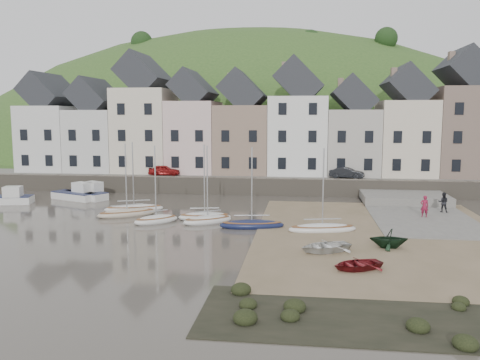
# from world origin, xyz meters

# --- Properties ---
(ground) EXTENTS (160.00, 160.00, 0.00)m
(ground) POSITION_xyz_m (0.00, 0.00, 0.00)
(ground) COLOR #4B443B
(ground) RESTS_ON ground
(quay_land) EXTENTS (90.00, 30.00, 1.50)m
(quay_land) POSITION_xyz_m (0.00, 32.00, 0.75)
(quay_land) COLOR #335522
(quay_land) RESTS_ON ground
(quay_street) EXTENTS (70.00, 7.00, 0.10)m
(quay_street) POSITION_xyz_m (0.00, 20.50, 1.55)
(quay_street) COLOR slate
(quay_street) RESTS_ON quay_land
(seawall) EXTENTS (70.00, 1.20, 1.80)m
(seawall) POSITION_xyz_m (0.00, 17.00, 0.90)
(seawall) COLOR slate
(seawall) RESTS_ON ground
(beach) EXTENTS (18.00, 26.00, 0.06)m
(beach) POSITION_xyz_m (11.00, 0.00, 0.03)
(beach) COLOR brown
(beach) RESTS_ON ground
(slipway) EXTENTS (8.00, 18.00, 0.12)m
(slipway) POSITION_xyz_m (15.00, 8.00, 0.06)
(slipway) COLOR slate
(slipway) RESTS_ON ground
(hillside) EXTENTS (134.40, 84.00, 84.00)m
(hillside) POSITION_xyz_m (-5.00, 60.00, -17.99)
(hillside) COLOR #335522
(hillside) RESTS_ON ground
(townhouse_terrace) EXTENTS (61.05, 8.00, 13.93)m
(townhouse_terrace) POSITION_xyz_m (1.76, 24.00, 7.32)
(townhouse_terrace) COLOR silver
(townhouse_terrace) RESTS_ON quay_land
(sailboat_0) EXTENTS (5.35, 3.23, 6.32)m
(sailboat_0) POSITION_xyz_m (-9.52, 6.48, 0.26)
(sailboat_0) COLOR silver
(sailboat_0) RESTS_ON ground
(sailboat_1) EXTENTS (3.75, 3.53, 6.32)m
(sailboat_1) POSITION_xyz_m (-6.17, 2.05, 0.27)
(sailboat_1) COLOR silver
(sailboat_1) RESTS_ON ground
(sailboat_2) EXTENTS (5.00, 4.01, 6.32)m
(sailboat_2) POSITION_xyz_m (-9.38, 4.32, 0.26)
(sailboat_2) COLOR #C3B49C
(sailboat_2) RESTS_ON ground
(sailboat_3) EXTENTS (4.21, 3.47, 6.32)m
(sailboat_3) POSITION_xyz_m (-2.12, 2.45, 0.27)
(sailboat_3) COLOR silver
(sailboat_3) RESTS_ON ground
(sailboat_4) EXTENTS (4.50, 2.34, 6.32)m
(sailboat_4) POSITION_xyz_m (-2.61, 3.75, 0.26)
(sailboat_4) COLOR silver
(sailboat_4) RESTS_ON ground
(sailboat_5) EXTENTS (5.08, 2.24, 6.32)m
(sailboat_5) POSITION_xyz_m (1.50, 1.27, 0.26)
(sailboat_5) COLOR #151D42
(sailboat_5) RESTS_ON ground
(sailboat_6) EXTENTS (5.26, 2.59, 6.32)m
(sailboat_6) POSITION_xyz_m (6.75, 0.59, 0.26)
(sailboat_6) COLOR silver
(sailboat_6) RESTS_ON ground
(motorboat_0) EXTENTS (5.30, 3.60, 1.70)m
(motorboat_0) POSITION_xyz_m (-17.36, 11.74, 0.58)
(motorboat_0) COLOR silver
(motorboat_0) RESTS_ON ground
(motorboat_1) EXTENTS (4.78, 2.64, 1.70)m
(motorboat_1) POSITION_xyz_m (-22.64, 8.54, 0.58)
(motorboat_1) COLOR silver
(motorboat_1) RESTS_ON ground
(motorboat_2) EXTENTS (5.30, 3.97, 1.70)m
(motorboat_2) POSITION_xyz_m (-16.43, 12.35, 0.58)
(motorboat_2) COLOR silver
(motorboat_2) RESTS_ON ground
(rowboat_white) EXTENTS (4.01, 3.63, 0.68)m
(rowboat_white) POSITION_xyz_m (6.72, -5.01, 0.40)
(rowboat_white) COLOR silver
(rowboat_white) RESTS_ON beach
(rowboat_green) EXTENTS (2.45, 2.13, 1.25)m
(rowboat_green) POSITION_xyz_m (10.78, -3.60, 0.69)
(rowboat_green) COLOR black
(rowboat_green) RESTS_ON beach
(rowboat_red) EXTENTS (3.46, 3.09, 0.59)m
(rowboat_red) POSITION_xyz_m (8.33, -8.45, 0.36)
(rowboat_red) COLOR maroon
(rowboat_red) RESTS_ON beach
(person_red) EXTENTS (0.67, 0.46, 1.79)m
(person_red) POSITION_xyz_m (15.21, 6.46, 1.02)
(person_red) COLOR maroon
(person_red) RESTS_ON slipway
(person_dark) EXTENTS (0.97, 0.84, 1.72)m
(person_dark) POSITION_xyz_m (17.31, 8.88, 0.98)
(person_dark) COLOR black
(person_dark) RESTS_ON slipway
(car_left) EXTENTS (3.71, 1.93, 1.21)m
(car_left) POSITION_xyz_m (-10.43, 19.50, 2.20)
(car_left) COLOR maroon
(car_left) RESTS_ON quay_street
(car_right) EXTENTS (3.87, 2.14, 1.21)m
(car_right) POSITION_xyz_m (9.96, 19.50, 2.20)
(car_right) COLOR black
(car_right) RESTS_ON quay_street
(shore_rocks) EXTENTS (14.08, 6.00, 0.75)m
(shore_rocks) POSITION_xyz_m (7.92, -14.83, 0.12)
(shore_rocks) COLOR black
(shore_rocks) RESTS_ON ground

